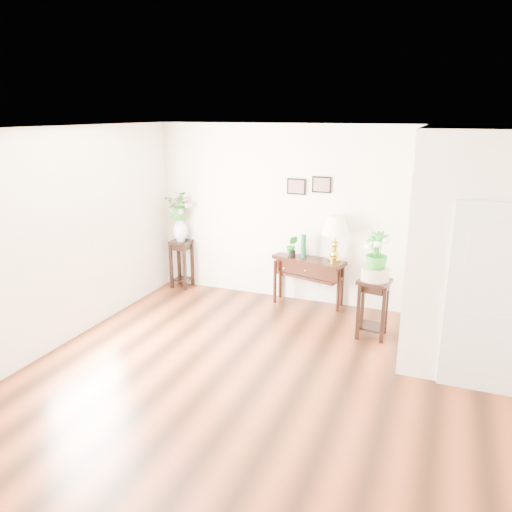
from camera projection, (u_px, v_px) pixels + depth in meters
The scene contains 20 objects.
floor at pixel (277, 388), 5.57m from camera, with size 6.00×5.50×0.02m, color brown.
ceiling at pixel (280, 129), 4.79m from camera, with size 6.00×5.50×0.02m, color white.
wall_back at pixel (337, 218), 7.64m from camera, with size 6.00×0.02×2.80m, color silver.
wall_front at pixel (115, 410), 2.72m from camera, with size 6.00×0.02×2.80m, color silver.
wall_left at pixel (52, 242), 6.23m from camera, with size 0.02×5.50×2.80m, color silver.
partition at pixel (490, 246), 6.03m from camera, with size 1.80×1.95×2.80m, color silver.
door at pixel (491, 301), 5.23m from camera, with size 0.90×0.05×2.10m, color silver.
art_print_left at pixel (296, 187), 7.72m from camera, with size 0.30×0.02×0.25m, color black.
art_print_right at pixel (322, 185), 7.57m from camera, with size 0.30×0.02×0.25m, color black.
wall_ornament at pixel (415, 187), 6.29m from camera, with size 0.51×0.51×0.07m, color #C58A45.
console_table at pixel (308, 281), 7.89m from camera, with size 1.15×0.38×0.76m, color black.
table_lamp at pixel (335, 239), 7.54m from camera, with size 0.41×0.41×0.72m, color gold.
green_vase at pixel (303, 247), 7.77m from camera, with size 0.08×0.08×0.38m, color #104C2D.
potted_plant at pixel (292, 247), 7.84m from camera, with size 0.18×0.14×0.32m, color #268022.
plant_stand_a at pixel (182, 264), 8.68m from camera, with size 0.32×0.32×0.84m, color black.
porcelain_vase at pixel (180, 228), 8.50m from camera, with size 0.24×0.24×0.42m, color white, non-canonical shape.
lily_arrangement at pixel (179, 203), 8.38m from camera, with size 0.45×0.39×0.50m, color #268022.
plant_stand_b at pixel (373, 308), 6.74m from camera, with size 0.38×0.38×0.82m, color black.
ceramic_bowl at pixel (375, 274), 6.60m from camera, with size 0.37×0.37×0.16m, color beige.
narcissus at pixel (377, 252), 6.51m from camera, with size 0.30×0.30×0.53m, color #268022.
Camera 1 is at (1.58, -4.68, 2.96)m, focal length 35.00 mm.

